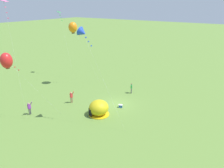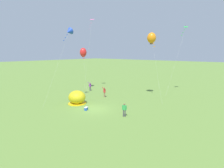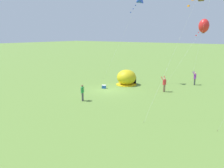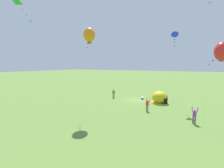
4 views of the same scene
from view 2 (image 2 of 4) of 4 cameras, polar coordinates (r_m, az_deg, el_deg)
The scene contains 11 objects.
ground_plane at distance 25.26m, azimuth -5.81°, elevation -8.13°, with size 300.00×300.00×0.00m, color olive.
popup_tent at distance 27.97m, azimuth -11.36°, elevation -4.33°, with size 2.81×2.81×2.10m.
cooler_box at distance 24.84m, azimuth -8.45°, elevation -7.98°, with size 0.56×0.64×0.44m.
person_center_field at distance 22.04m, azimuth 4.06°, elevation -8.24°, with size 0.54×0.38×1.72m.
person_arms_raised at distance 36.82m, azimuth -7.18°, elevation -0.69°, with size 0.68×0.47×1.89m.
person_near_tent at distance 31.34m, azimuth -2.49°, elevation -2.55°, with size 0.69×0.55×1.89m.
kite_orange at distance 31.15m, azimuth 12.79°, elevation 14.46°, with size 4.41×3.42×11.25m.
kite_blue at distance 29.13m, azimuth -13.87°, elevation 16.27°, with size 1.19×6.24×11.80m.
kite_green at distance 36.03m, azimuth 22.62°, elevation 15.92°, with size 1.81×4.84×12.88m.
kite_pink at distance 37.76m, azimuth -6.71°, elevation 19.35°, with size 1.24×2.65×14.87m.
kite_red at distance 37.70m, azimuth -9.38°, elevation 10.14°, with size 5.25×3.98×8.89m.
Camera 2 is at (17.22, -16.68, 7.97)m, focal length 28.00 mm.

